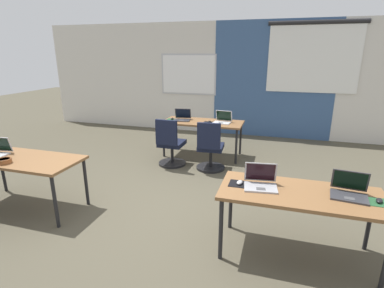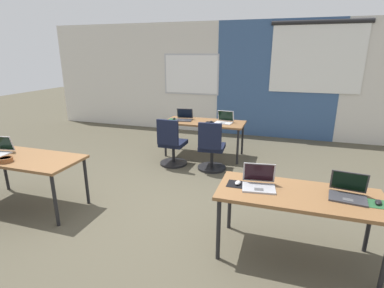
# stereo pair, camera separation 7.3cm
# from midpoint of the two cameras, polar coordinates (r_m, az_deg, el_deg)

# --- Properties ---
(ground_plane) EXTENTS (24.00, 24.00, 0.00)m
(ground_plane) POSITION_cam_midpoint_polar(r_m,az_deg,el_deg) (4.32, -5.20, -11.37)
(ground_plane) COLOR #4C4738
(back_wall_assembly) EXTENTS (10.00, 0.27, 2.80)m
(back_wall_assembly) POSITION_cam_midpoint_polar(r_m,az_deg,el_deg) (7.84, 7.03, 12.29)
(back_wall_assembly) COLOR silver
(back_wall_assembly) RESTS_ON ground
(desk_near_left) EXTENTS (1.60, 0.70, 0.72)m
(desk_near_left) POSITION_cam_midpoint_polar(r_m,az_deg,el_deg) (4.57, -29.27, -2.89)
(desk_near_left) COLOR brown
(desk_near_left) RESTS_ON ground
(desk_near_right) EXTENTS (1.60, 0.70, 0.72)m
(desk_near_right) POSITION_cam_midpoint_polar(r_m,az_deg,el_deg) (3.21, 20.37, -9.79)
(desk_near_right) COLOR brown
(desk_near_right) RESTS_ON ground
(desk_far_center) EXTENTS (1.60, 0.70, 0.72)m
(desk_far_center) POSITION_cam_midpoint_polar(r_m,az_deg,el_deg) (6.04, 2.75, 3.76)
(desk_far_center) COLOR brown
(desk_far_center) RESTS_ON ground
(laptop_far_left) EXTENTS (0.37, 0.35, 0.23)m
(laptop_far_left) POSITION_cam_midpoint_polar(r_m,az_deg,el_deg) (6.15, -1.19, 5.06)
(laptop_far_left) COLOR #333338
(laptop_far_left) RESTS_ON desk_far_center
(mousepad_far_left) EXTENTS (0.22, 0.19, 0.00)m
(mousepad_far_left) POSITION_cam_midpoint_polar(r_m,az_deg,el_deg) (6.22, -3.14, 4.74)
(mousepad_far_left) COLOR #23512D
(mousepad_far_left) RESTS_ON desk_far_center
(mouse_far_left) EXTENTS (0.06, 0.10, 0.03)m
(mouse_far_left) POSITION_cam_midpoint_polar(r_m,az_deg,el_deg) (6.22, -3.14, 4.91)
(mouse_far_left) COLOR black
(mouse_far_left) RESTS_ON mousepad_far_left
(chair_far_left) EXTENTS (0.52, 0.55, 0.92)m
(chair_far_left) POSITION_cam_midpoint_polar(r_m,az_deg,el_deg) (5.56, -3.51, -0.46)
(chair_far_left) COLOR black
(chair_far_left) RESTS_ON ground
(laptop_near_right_inner) EXTENTS (0.36, 0.32, 0.23)m
(laptop_near_right_inner) POSITION_cam_midpoint_polar(r_m,az_deg,el_deg) (3.18, 13.33, -7.19)
(laptop_near_right_inner) COLOR #9E9EA3
(laptop_near_right_inner) RESTS_ON desk_near_right
(mousepad_near_right_inner) EXTENTS (0.22, 0.19, 0.00)m
(mousepad_near_right_inner) POSITION_cam_midpoint_polar(r_m,az_deg,el_deg) (3.21, 9.42, -7.64)
(mousepad_near_right_inner) COLOR black
(mousepad_near_right_inner) RESTS_ON desk_near_right
(mouse_near_right_inner) EXTENTS (0.07, 0.11, 0.03)m
(mouse_near_right_inner) POSITION_cam_midpoint_polar(r_m,az_deg,el_deg) (3.20, 9.44, -7.33)
(mouse_near_right_inner) COLOR #B2B2B7
(mouse_near_right_inner) RESTS_ON mousepad_near_right_inner
(laptop_far_right) EXTENTS (0.36, 0.32, 0.23)m
(laptop_far_right) POSITION_cam_midpoint_polar(r_m,az_deg,el_deg) (5.94, 6.54, 4.52)
(laptop_far_right) COLOR silver
(laptop_far_right) RESTS_ON desk_far_center
(mousepad_far_right) EXTENTS (0.22, 0.19, 0.00)m
(mousepad_far_right) POSITION_cam_midpoint_polar(r_m,az_deg,el_deg) (5.94, 3.98, 4.11)
(mousepad_far_right) COLOR black
(mousepad_far_right) RESTS_ON desk_far_center
(mouse_far_right) EXTENTS (0.09, 0.11, 0.03)m
(mouse_far_right) POSITION_cam_midpoint_polar(r_m,az_deg,el_deg) (5.93, 3.99, 4.29)
(mouse_far_right) COLOR black
(mouse_far_right) RESTS_ON mousepad_far_right
(chair_far_right) EXTENTS (0.52, 0.55, 0.92)m
(chair_far_right) POSITION_cam_midpoint_polar(r_m,az_deg,el_deg) (5.34, 4.12, -1.24)
(chair_far_right) COLOR black
(chair_far_right) RESTS_ON ground
(laptop_near_right_end) EXTENTS (0.36, 0.33, 0.23)m
(laptop_near_right_end) POSITION_cam_midpoint_polar(r_m,az_deg,el_deg) (3.27, 28.33, -8.15)
(laptop_near_right_end) COLOR #333338
(laptop_near_right_end) RESTS_ON desk_near_right
(mousepad_near_right_end) EXTENTS (0.22, 0.19, 0.00)m
(mousepad_near_right_end) POSITION_cam_midpoint_polar(r_m,az_deg,el_deg) (3.29, 32.64, -9.68)
(mousepad_near_right_end) COLOR #23512D
(mousepad_near_right_end) RESTS_ON desk_near_right
(mouse_near_right_end) EXTENTS (0.09, 0.11, 0.03)m
(mouse_near_right_end) POSITION_cam_midpoint_polar(r_m,az_deg,el_deg) (3.28, 32.69, -9.38)
(mouse_near_right_end) COLOR black
(mouse_near_right_end) RESTS_ON mousepad_near_right_end
(snack_bowl) EXTENTS (0.18, 0.18, 0.06)m
(snack_bowl) POSITION_cam_midpoint_polar(r_m,az_deg,el_deg) (4.44, -31.76, -2.52)
(snack_bowl) COLOR brown
(snack_bowl) RESTS_ON desk_near_left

